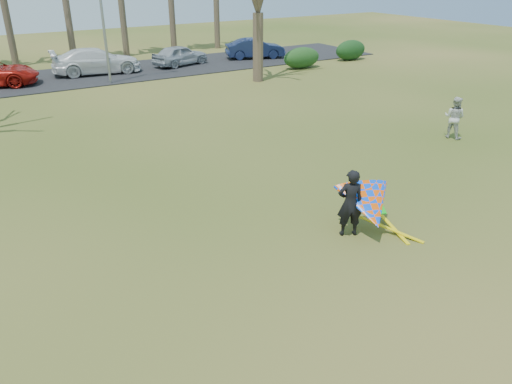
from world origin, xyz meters
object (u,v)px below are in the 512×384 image
car_5 (255,48)px  kite_flyer (367,205)px  streetlight (104,5)px  car_4 (180,55)px  pedestrian_a (454,118)px  car_3 (96,61)px

car_5 → kite_flyer: (-11.62, -24.53, 0.08)m
streetlight → car_5: bearing=13.2°
car_4 → pedestrian_a: size_ratio=2.39×
car_4 → kite_flyer: bearing=150.8°
streetlight → car_3: streetlight is taller
car_3 → car_5: (11.80, -0.44, -0.08)m
pedestrian_a → kite_flyer: (-8.74, -4.19, -0.00)m
car_5 → kite_flyer: 27.14m
car_5 → streetlight: bearing=122.1°
car_4 → car_5: size_ratio=0.94×
car_3 → car_4: size_ratio=1.35×
streetlight → car_4: (5.76, 3.04, -3.70)m
car_3 → kite_flyer: 24.97m
car_4 → pedestrian_a: bearing=172.2°
car_3 → car_5: size_ratio=1.27×
car_5 → car_4: bearing=106.2°
car_3 → pedestrian_a: size_ratio=3.22×
streetlight → car_5: size_ratio=1.82×
car_4 → pedestrian_a: pedestrian_a is taller
car_3 → car_5: car_3 is taller
car_4 → car_5: 6.02m
kite_flyer → pedestrian_a: bearing=25.6°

